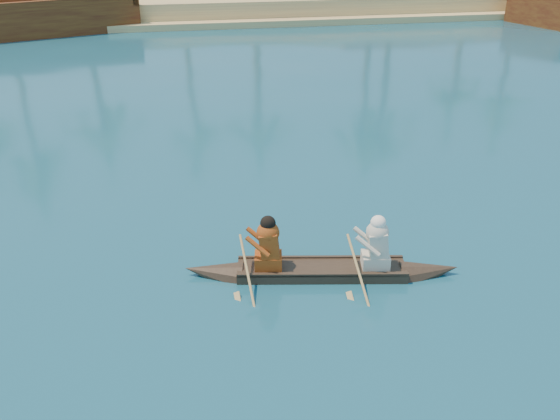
{
  "coord_description": "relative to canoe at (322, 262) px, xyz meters",
  "views": [
    {
      "loc": [
        -10.64,
        -13.92,
        6.47
      ],
      "look_at": [
        -8.64,
        -3.07,
        1.0
      ],
      "focal_mm": 40.0,
      "sensor_mm": 36.0,
      "label": 1
    }
  ],
  "objects": [
    {
      "name": "barge_left",
      "position": [
        -10.89,
        26.64,
        0.5
      ],
      "size": [
        14.19,
        8.44,
        2.24
      ],
      "rotation": [
        0.0,
        0.0,
        0.32
      ],
      "color": "brown",
      "rests_on": "ground"
    },
    {
      "name": "canoe",
      "position": [
        0.0,
        0.0,
        0.0
      ],
      "size": [
        5.32,
        1.6,
        1.45
      ],
      "rotation": [
        0.0,
        0.0,
        -0.17
      ],
      "color": "#36291D",
      "rests_on": "ground"
    }
  ]
}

